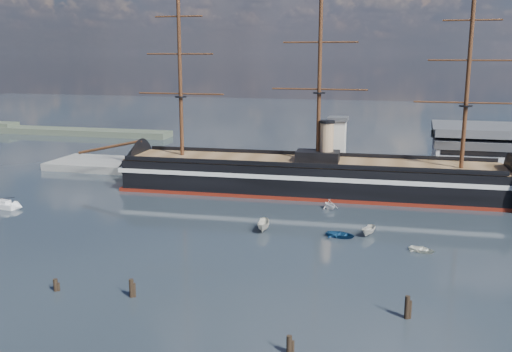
# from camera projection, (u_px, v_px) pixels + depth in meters

# --- Properties ---
(ground) EXTENTS (600.00, 600.00, 0.00)m
(ground) POSITION_uv_depth(u_px,v_px,m) (303.00, 216.00, 116.70)
(ground) COLOR black
(ground) RESTS_ON ground
(quay) EXTENTS (180.00, 18.00, 2.00)m
(quay) POSITION_uv_depth(u_px,v_px,m) (364.00, 181.00, 148.34)
(quay) COLOR slate
(quay) RESTS_ON ground
(quay_tower) EXTENTS (5.00, 5.00, 15.00)m
(quay_tower) POSITION_uv_depth(u_px,v_px,m) (337.00, 145.00, 145.15)
(quay_tower) COLOR silver
(quay_tower) RESTS_ON ground
(shoreline) EXTENTS (120.00, 10.00, 4.00)m
(shoreline) POSITION_uv_depth(u_px,v_px,m) (16.00, 129.00, 240.28)
(shoreline) COLOR #3F4C38
(shoreline) RESTS_ON ground
(warship) EXTENTS (113.17, 19.62, 53.94)m
(warship) POSITION_uv_depth(u_px,v_px,m) (302.00, 176.00, 135.71)
(warship) COLOR black
(warship) RESTS_ON ground
(sailboat) EXTENTS (8.05, 3.55, 12.45)m
(sailboat) POSITION_uv_depth(u_px,v_px,m) (1.00, 204.00, 122.84)
(sailboat) COLOR white
(sailboat) RESTS_ON ground
(motorboat_a) EXTENTS (6.70, 3.15, 2.58)m
(motorboat_a) POSITION_uv_depth(u_px,v_px,m) (264.00, 231.00, 106.92)
(motorboat_a) COLOR beige
(motorboat_a) RESTS_ON ground
(motorboat_b) EXTENTS (1.95, 3.50, 1.54)m
(motorboat_b) POSITION_uv_depth(u_px,v_px,m) (341.00, 237.00, 103.25)
(motorboat_b) COLOR navy
(motorboat_b) RESTS_ON ground
(motorboat_c) EXTENTS (5.60, 3.44, 2.10)m
(motorboat_c) POSITION_uv_depth(u_px,v_px,m) (369.00, 236.00, 104.28)
(motorboat_c) COLOR beige
(motorboat_c) RESTS_ON ground
(motorboat_d) EXTENTS (7.03, 6.25, 2.43)m
(motorboat_d) POSITION_uv_depth(u_px,v_px,m) (330.00, 209.00, 121.92)
(motorboat_d) COLOR white
(motorboat_d) RESTS_ON ground
(motorboat_e) EXTENTS (2.04, 2.91, 1.26)m
(motorboat_e) POSITION_uv_depth(u_px,v_px,m) (422.00, 252.00, 95.62)
(motorboat_e) COLOR silver
(motorboat_e) RESTS_ON ground
(piling_near_left) EXTENTS (0.64, 0.64, 3.29)m
(piling_near_left) POSITION_uv_depth(u_px,v_px,m) (132.00, 297.00, 77.99)
(piling_near_left) COLOR black
(piling_near_left) RESTS_ON ground
(piling_near_right) EXTENTS (0.64, 0.64, 3.71)m
(piling_near_right) POSITION_uv_depth(u_px,v_px,m) (406.00, 318.00, 71.68)
(piling_near_right) COLOR black
(piling_near_right) RESTS_ON ground
(piling_extra) EXTENTS (0.64, 0.64, 2.47)m
(piling_extra) POSITION_uv_depth(u_px,v_px,m) (56.00, 291.00, 80.00)
(piling_extra) COLOR black
(piling_extra) RESTS_ON ground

